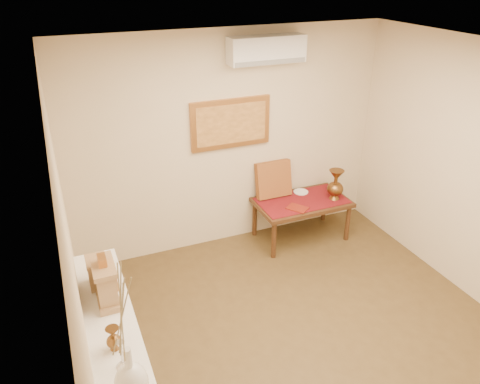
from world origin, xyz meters
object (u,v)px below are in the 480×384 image
wooden_chest (98,272)px  low_table (302,205)px  display_ledge (119,373)px  brass_urn_tall (336,182)px  mantel_clock (106,282)px  white_vase (124,334)px

wooden_chest → low_table: bearing=26.9°
display_ledge → brass_urn_tall: bearing=29.8°
mantel_clock → wooden_chest: (-0.04, 0.23, -0.05)m
display_ledge → low_table: 3.27m
white_vase → wooden_chest: bearing=91.7°
mantel_clock → wooden_chest: 0.24m
wooden_chest → brass_urn_tall: bearing=21.9°
white_vase → mantel_clock: bearing=90.1°
mantel_clock → white_vase: bearing=-89.9°
white_vase → wooden_chest: 1.31m
brass_urn_tall → wooden_chest: wooden_chest is taller
white_vase → wooden_chest: (-0.04, 1.24, -0.41)m
display_ledge → wooden_chest: wooden_chest is taller
display_ledge → mantel_clock: size_ratio=4.93×
mantel_clock → display_ledge: bearing=-95.5°
low_table → wooden_chest: bearing=-153.1°
wooden_chest → low_table: size_ratio=0.20×
brass_urn_tall → mantel_clock: size_ratio=1.18×
mantel_clock → brass_urn_tall: bearing=25.8°
brass_urn_tall → mantel_clock: mantel_clock is taller
white_vase → brass_urn_tall: size_ratio=2.19×
wooden_chest → mantel_clock: bearing=-81.4°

